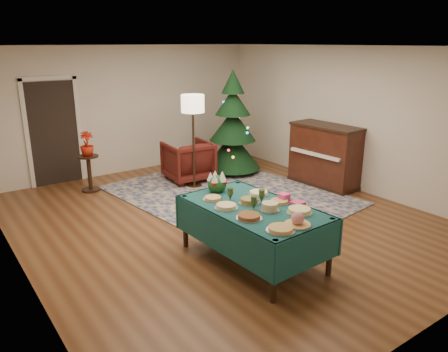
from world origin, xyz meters
TOP-DOWN VIEW (x-y plane):
  - room_shell at (0.00, 0.00)m, footprint 7.00×7.00m
  - doorway at (-1.60, 3.48)m, footprint 1.08×0.04m
  - rug at (0.76, 0.87)m, footprint 3.68×4.56m
  - buffet_table at (-0.47, -1.35)m, footprint 1.23×1.99m
  - platter_0 at (-0.70, -2.11)m, footprint 0.33×0.33m
  - platter_1 at (-0.44, -2.11)m, footprint 0.31×0.31m
  - platter_2 at (-0.15, -1.85)m, footprint 0.32×0.32m
  - platter_3 at (-0.76, -1.63)m, footprint 0.32×0.32m
  - platter_4 at (-0.39, -1.58)m, footprint 0.24×0.24m
  - platter_5 at (-0.12, -1.46)m, footprint 0.27×0.27m
  - platter_6 at (-0.79, -1.20)m, footprint 0.30×0.30m
  - platter_7 at (-0.44, -1.24)m, footprint 0.27×0.27m
  - platter_8 at (-0.12, -1.04)m, footprint 0.29×0.29m
  - platter_9 at (-0.75, -0.85)m, footprint 0.26×0.26m
  - goblet_0 at (-0.58, -1.00)m, footprint 0.08×0.08m
  - goblet_1 at (-0.29, -1.31)m, footprint 0.08×0.08m
  - goblet_2 at (-0.53, -1.44)m, footprint 0.08×0.08m
  - napkin_stack at (0.04, -1.63)m, footprint 0.16×0.16m
  - gift_box at (-0.01, -1.43)m, footprint 0.13×0.13m
  - centerpiece at (-0.51, -0.60)m, footprint 0.27×0.27m
  - armchair at (0.64, 2.11)m, footprint 0.94×0.89m
  - floor_lamp at (0.51, 1.68)m, footprint 0.44×0.44m
  - side_table at (-1.24, 2.64)m, footprint 0.39×0.39m
  - potted_plant at (-1.24, 2.64)m, footprint 0.26×0.46m
  - christmas_tree at (1.73, 2.05)m, footprint 1.44×1.44m
  - piano at (2.68, 0.27)m, footprint 0.74×1.45m

SIDE VIEW (x-z plane):
  - rug at x=0.76m, z-range 0.00..0.02m
  - side_table at x=-1.24m, z-range -0.01..0.69m
  - armchair at x=0.64m, z-range 0.00..0.90m
  - piano at x=2.68m, z-range -0.01..1.21m
  - buffet_table at x=-0.47m, z-range 0.23..0.98m
  - platter_9 at x=-0.75m, z-range 0.75..0.80m
  - platter_5 at x=-0.12m, z-range 0.75..0.80m
  - platter_8 at x=-0.12m, z-range 0.75..0.80m
  - napkin_stack at x=0.04m, z-range 0.76..0.80m
  - platter_0 at x=-0.70m, z-range 0.75..0.80m
  - platter_6 at x=-0.79m, z-range 0.75..0.81m
  - platter_3 at x=-0.76m, z-range 0.75..0.81m
  - platter_2 at x=-0.15m, z-range 0.75..0.82m
  - platter_7 at x=-0.44m, z-range 0.75..0.83m
  - platter_4 at x=-0.39m, z-range 0.75..0.86m
  - gift_box at x=-0.01m, z-range 0.76..0.86m
  - platter_1 at x=-0.44m, z-range 0.74..0.90m
  - potted_plant at x=-1.24m, z-range 0.70..0.96m
  - goblet_0 at x=-0.58m, z-range 0.76..0.94m
  - goblet_1 at x=-0.29m, z-range 0.76..0.94m
  - goblet_2 at x=-0.53m, z-range 0.76..0.94m
  - centerpiece at x=-0.51m, z-range 0.73..1.04m
  - christmas_tree at x=1.73m, z-range -0.11..2.11m
  - doorway at x=-1.60m, z-range 0.02..2.18m
  - room_shell at x=0.00m, z-range -2.15..4.85m
  - floor_lamp at x=0.51m, z-range 0.63..2.44m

